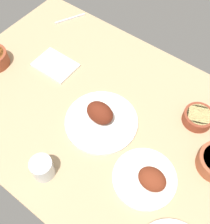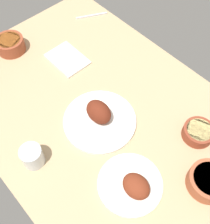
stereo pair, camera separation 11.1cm
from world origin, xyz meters
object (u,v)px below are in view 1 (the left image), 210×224
bowl_pasta (198,117)px  fork_loose (70,19)px  water_tumbler (42,168)px  folded_napkin (55,65)px  plate_center_main (147,179)px  plate_far_side (101,119)px

bowl_pasta → fork_loose: 81.88cm
bowl_pasta → water_tumbler: (33.34, 52.25, 1.58)cm
bowl_pasta → folded_napkin: size_ratio=0.64×
folded_napkin → plate_center_main: bearing=161.8°
plate_far_side → water_tumbler: size_ratio=3.50×
plate_center_main → plate_far_side: size_ratio=0.79×
folded_napkin → fork_loose: 32.45cm
water_tumbler → plate_center_main: bearing=-147.8°
plate_center_main → water_tumbler: size_ratio=2.75×
plate_far_side → fork_loose: plate_far_side is taller
plate_center_main → folded_napkin: bearing=-18.2°
plate_center_main → water_tumbler: (30.76, 19.35, 1.82)cm
plate_center_main → plate_far_side: bearing=-19.0°
folded_napkin → fork_loose: bearing=-60.7°
bowl_pasta → fork_loose: size_ratio=0.72×
plate_center_main → folded_napkin: (61.88, -20.38, -1.70)cm
plate_center_main → folded_napkin: size_ratio=1.23×
plate_far_side → bowl_pasta: 38.08cm
plate_center_main → fork_loose: bearing=-32.1°
plate_far_side → bowl_pasta: plate_far_side is taller
plate_center_main → fork_loose: size_ratio=1.38×
bowl_pasta → water_tumbler: 62.00cm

